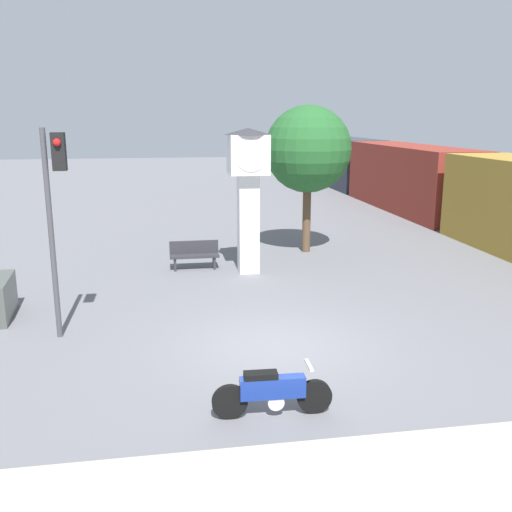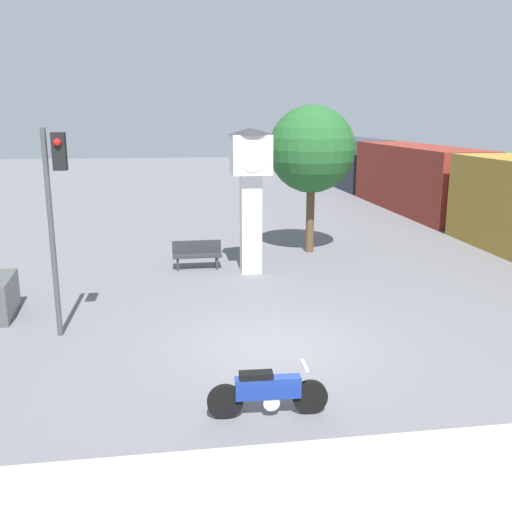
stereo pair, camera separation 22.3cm
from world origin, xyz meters
TOP-DOWN VIEW (x-y plane):
  - ground_plane at (0.00, 0.00)m, footprint 120.00×120.00m
  - motorcycle at (-0.65, -2.91)m, footprint 2.03×0.44m
  - clock_tower at (0.35, 6.17)m, footprint 1.44×1.44m
  - freight_train at (10.80, 17.33)m, footprint 2.80×35.81m
  - traffic_light at (-4.60, 1.36)m, footprint 0.50×0.35m
  - street_tree at (2.89, 8.65)m, footprint 3.09×3.09m
  - bench at (-1.34, 6.83)m, footprint 1.60×0.44m

SIDE VIEW (x-z plane):
  - ground_plane at x=0.00m, z-range 0.00..0.00m
  - motorcycle at x=-0.65m, z-range -0.02..0.88m
  - bench at x=-1.34m, z-range 0.03..0.95m
  - freight_train at x=10.80m, z-range 0.00..3.40m
  - clock_tower at x=0.35m, z-range 0.76..5.30m
  - traffic_light at x=-4.60m, z-range 0.85..5.51m
  - street_tree at x=2.89m, z-range 1.08..6.38m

